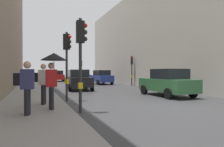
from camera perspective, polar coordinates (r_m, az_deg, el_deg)
name	(u,v)px	position (r m, az deg, el deg)	size (l,w,h in m)	color
ground_plane	(174,106)	(9.67, 17.25, -8.93)	(120.00, 120.00, 0.00)	#38383A
sidewalk_kerb	(33,96)	(13.50, -21.75, -5.90)	(2.83, 40.00, 0.16)	gray
building_facade_right	(179,41)	(25.92, 18.66, 8.84)	(12.00, 31.15, 10.67)	#B2ADA3
traffic_light_far_median	(81,67)	(30.37, -8.77, 1.92)	(0.25, 0.43, 3.35)	#2D2D2D
traffic_light_mid_street	(132,65)	(22.39, 5.68, 2.41)	(0.32, 0.45, 3.36)	#2D2D2D
traffic_light_near_right	(67,54)	(11.04, -12.74, 5.58)	(0.43, 0.40, 3.71)	#2D2D2D
traffic_light_near_left	(81,48)	(7.81, -8.88, 7.29)	(0.43, 0.25, 3.63)	#2D2D2D
car_red_sedan	(58,76)	(33.74, -15.27, -0.67)	(2.16, 4.27, 1.76)	red
car_dark_suv	(79,80)	(17.71, -9.51, -1.76)	(2.25, 4.32, 1.76)	black
car_blue_van	(101,77)	(25.16, -3.13, -1.07)	(2.18, 4.28, 1.76)	navy
car_green_estate	(167,83)	(13.45, 15.55, -2.50)	(2.02, 4.20, 1.76)	#2D6038
car_silver_hatchback	(82,75)	(36.77, -8.46, -0.56)	(2.27, 4.32, 1.76)	#BCBCC1
pedestrian_with_umbrella	(53,65)	(7.89, -16.49, 2.36)	(1.00, 1.00, 2.14)	black
pedestrian_with_black_backpack	(42,81)	(9.19, -19.27, -2.14)	(0.65, 0.45, 1.77)	black
pedestrian_with_grey_backpack	(26,85)	(7.13, -23.41, -2.92)	(0.64, 0.40, 1.77)	black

